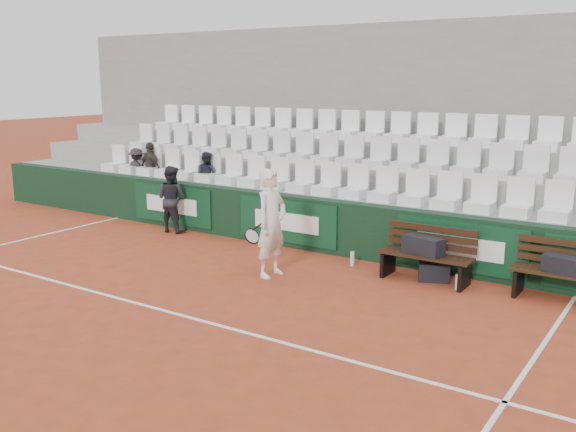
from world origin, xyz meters
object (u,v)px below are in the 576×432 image
(tennis_player, at_px, (271,223))
(sports_bag_ground, at_px, (434,272))
(sports_bag_left, at_px, (423,245))
(ball_kid, at_px, (172,199))
(bench_left, at_px, (425,268))
(sports_bag_right, at_px, (562,265))
(spectator_c, at_px, (206,156))
(spectator_b, at_px, (150,149))
(spectator_a, at_px, (136,151))
(water_bottle_near, at_px, (352,259))
(water_bottle_far, at_px, (457,282))
(bench_right, at_px, (564,287))

(tennis_player, bearing_deg, sports_bag_ground, 27.42)
(sports_bag_left, xyz_separation_m, ball_kid, (-5.75, 0.27, 0.12))
(bench_left, distance_m, sports_bag_right, 2.05)
(sports_bag_right, xyz_separation_m, spectator_c, (-7.61, 1.04, 0.97))
(bench_left, relative_size, sports_bag_ground, 3.09)
(sports_bag_ground, distance_m, spectator_b, 7.64)
(spectator_a, height_order, spectator_b, spectator_b)
(bench_left, bearing_deg, tennis_player, -153.66)
(sports_bag_right, relative_size, water_bottle_near, 2.06)
(spectator_a, bearing_deg, water_bottle_far, 177.50)
(water_bottle_near, bearing_deg, sports_bag_right, 0.32)
(sports_bag_ground, xyz_separation_m, spectator_a, (-7.88, 1.08, 1.37))
(bench_left, height_order, water_bottle_near, bench_left)
(sports_bag_ground, xyz_separation_m, spectator_b, (-7.42, 1.08, 1.45))
(sports_bag_right, xyz_separation_m, sports_bag_ground, (-1.90, -0.03, -0.43))
(ball_kid, bearing_deg, sports_bag_right, 174.33)
(water_bottle_far, relative_size, spectator_c, 0.23)
(water_bottle_far, height_order, spectator_a, spectator_a)
(sports_bag_left, relative_size, spectator_a, 0.64)
(water_bottle_far, xyz_separation_m, spectator_a, (-8.35, 1.31, 1.40))
(sports_bag_right, bearing_deg, ball_kid, 179.03)
(tennis_player, bearing_deg, spectator_b, 155.60)
(sports_bag_left, height_order, water_bottle_far, sports_bag_left)
(sports_bag_left, height_order, sports_bag_ground, sports_bag_left)
(bench_right, height_order, spectator_b, spectator_b)
(spectator_c, bearing_deg, bench_left, 164.96)
(bench_right, xyz_separation_m, sports_bag_right, (-0.05, -0.05, 0.35))
(ball_kid, distance_m, spectator_c, 1.25)
(tennis_player, xyz_separation_m, ball_kid, (-3.56, 1.39, -0.18))
(tennis_player, bearing_deg, spectator_c, 145.59)
(bench_left, bearing_deg, water_bottle_near, 174.80)
(water_bottle_far, bearing_deg, bench_left, 168.49)
(spectator_b, bearing_deg, tennis_player, 165.26)
(sports_bag_left, bearing_deg, bench_left, -7.29)
(sports_bag_right, bearing_deg, spectator_a, 173.92)
(bench_right, distance_m, water_bottle_near, 3.45)
(bench_left, relative_size, water_bottle_far, 6.10)
(bench_right, bearing_deg, bench_left, -174.63)
(water_bottle_far, height_order, spectator_c, spectator_c)
(ball_kid, relative_size, spectator_a, 1.36)
(tennis_player, bearing_deg, ball_kid, 158.70)
(sports_bag_left, bearing_deg, spectator_a, 171.30)
(spectator_c, bearing_deg, sports_bag_right, 169.15)
(sports_bag_ground, bearing_deg, sports_bag_right, 0.99)
(bench_right, distance_m, sports_bag_left, 2.16)
(spectator_a, bearing_deg, ball_kid, 161.61)
(sports_bag_ground, distance_m, tennis_player, 2.75)
(bench_left, distance_m, tennis_player, 2.59)
(bench_left, height_order, spectator_c, spectator_c)
(sports_bag_left, height_order, water_bottle_near, sports_bag_left)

